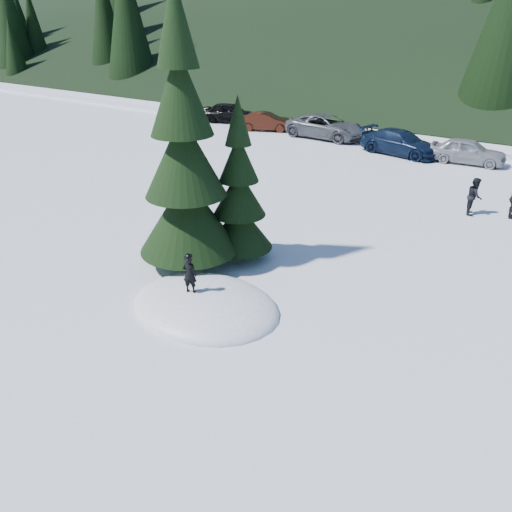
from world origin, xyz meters
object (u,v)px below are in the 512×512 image
Objects in this scene: adult_0 at (474,196)px; car_4 at (468,151)px; spruce_tall at (185,167)px; car_0 at (230,113)px; car_1 at (266,122)px; car_2 at (327,127)px; spruce_short at (239,199)px; child_skier at (190,274)px; car_3 at (400,143)px.

car_4 is at bearing 1.48° from adult_0.
spruce_tall is at bearing 133.64° from adult_0.
spruce_tall is 24.85m from car_0.
car_1 is 0.71× the size of car_2.
spruce_short reaches higher than car_2.
adult_0 is at bearing 58.30° from spruce_tall.
spruce_tall is at bearing -160.86° from car_0.
child_skier is 0.25× the size of car_0.
spruce_tall reaches higher than adult_0.
car_4 is (2.19, 20.45, -0.34)m from child_skier.
adult_0 is at bearing -169.99° from car_4.
car_3 is 3.81m from car_4.
car_4 is (14.23, -0.89, 0.05)m from car_1.
adult_0 is at bearing -132.39° from car_3.
spruce_short reaches higher than car_4.
spruce_tall is 2.11m from spruce_short.
car_1 is 4.74m from car_2.
child_skier reaches higher than adult_0.
car_0 is 0.90× the size of car_3.
adult_0 is 15.08m from car_2.
adult_0 is at bearing -131.61° from car_0.
spruce_short reaches higher than adult_0.
spruce_tall is at bearing 161.56° from car_4.
car_3 is 1.21× the size of car_4.
child_skier is (0.84, -3.39, -1.07)m from spruce_short.
car_1 is 0.79× the size of car_3.
car_2 is at bearing 37.15° from adult_0.
car_4 is at bearing -117.88° from car_1.
spruce_tall is 19.08m from car_4.
car_3 is (-0.77, 16.83, -1.39)m from spruce_short.
car_2 is (-6.47, 18.26, -1.34)m from spruce_short.
car_3 is (14.42, -2.01, -0.04)m from car_0.
car_2 reaches higher than car_1.
car_1 is at bearing 80.30° from car_4.
spruce_short is 1.38× the size of car_1.
adult_0 reaches higher than car_0.
spruce_short is 3.47× the size of adult_0.
car_3 reaches higher than car_4.
spruce_tall is 1.95× the size of car_0.
car_3 is at bearing 23.29° from adult_0.
car_0 is at bearing 125.05° from spruce_tall.
child_skier is at bearing -174.89° from car_1.
child_skier is (1.84, -1.99, -2.29)m from spruce_tall.
car_0 is 1.13× the size of car_1.
car_2 is at bearing -110.60° from car_1.
spruce_short is 19.42m from car_2.
car_2 is (-5.47, 19.66, -2.55)m from spruce_tall.
car_2 is at bearing 85.56° from car_3.
child_skier is at bearing 167.76° from car_4.
adult_0 reaches higher than car_2.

